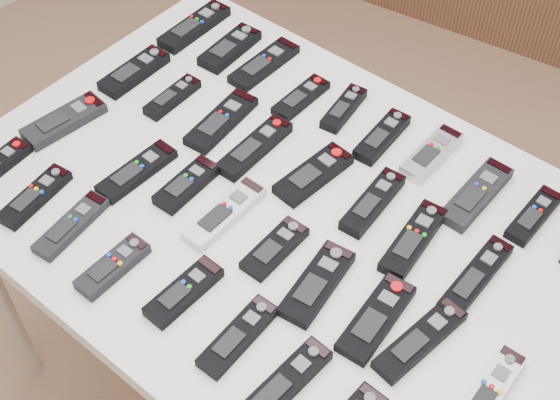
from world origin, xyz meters
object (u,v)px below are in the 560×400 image
Objects in this scene: remote_28 at (35,196)px; remote_29 at (71,225)px; remote_5 at (382,137)px; remote_26 at (487,395)px; remote_33 at (284,385)px; remote_25 at (420,340)px; remote_23 at (317,284)px; remote_4 at (344,108)px; table at (280,225)px; remote_1 at (230,48)px; remote_0 at (194,27)px; remote_7 at (476,194)px; remote_13 at (255,147)px; remote_30 at (113,266)px; remote_8 at (534,216)px; remote_22 at (275,248)px; remote_2 at (264,64)px; remote_16 at (413,240)px; remote_18 at (64,121)px; remote_20 at (187,185)px; remote_6 at (431,154)px; remote_3 at (301,98)px; remote_19 at (137,171)px; remote_12 at (221,121)px; remote_24 at (376,318)px; remote_11 at (172,97)px; remote_15 at (373,202)px; remote_14 at (314,174)px; remote_17 at (475,277)px; remote_31 at (184,292)px.

remote_29 is (0.11, -0.00, -0.00)m from remote_28.
remote_5 reaches higher than remote_26.
remote_25 is at bearing 62.84° from remote_33.
remote_4 is at bearing 113.09° from remote_23.
remote_1 is at bearing 143.64° from table.
remote_0 and remote_5 have the same top height.
remote_7 reaches higher than remote_26.
remote_30 is (-0.00, -0.39, -0.00)m from remote_13.
remote_22 is (-0.33, -0.38, -0.00)m from remote_8.
remote_7 is 1.08× the size of remote_23.
remote_13 is at bearing -52.80° from remote_2.
remote_16 and remote_33 have the same top height.
remote_4 is at bearing 83.23° from remote_30.
remote_8 is 0.98m from remote_18.
remote_16 is 1.27× the size of remote_20.
remote_7 is at bearing -15.70° from remote_6.
remote_16 is (0.25, 0.09, 0.07)m from table.
remote_0 is 1.24× the size of remote_6.
remote_26 is at bearing 7.49° from remote_29.
remote_7 is at bearing 113.47° from remote_25.
remote_20 is at bearing -91.35° from remote_3.
remote_4 reaches higher than remote_19.
table is 0.27m from remote_12.
remote_24 is (0.59, -0.39, 0.00)m from remote_2.
remote_5 is 0.84× the size of remote_12.
remote_28 is (-0.10, -0.17, 0.00)m from remote_19.
remote_22 is at bearing -3.88° from remote_20.
remote_1 is 0.79m from remote_8.
remote_15 reaches higher than remote_11.
remote_24 reaches higher than remote_22.
remote_33 is (0.42, -0.21, -0.00)m from remote_20.
remote_14 is at bearing 125.27° from remote_33.
remote_20 reaches higher than remote_25.
remote_29 is (-0.20, -0.59, -0.00)m from remote_4.
remote_17 is 0.37m from remote_22.
remote_22 is 0.23m from remote_24.
remote_33 is at bearing -43.61° from remote_12.
remote_20 is at bearing -40.55° from remote_11.
remote_26 is at bearing 18.00° from remote_30.
remote_16 reaches higher than remote_11.
remote_1 is 0.58m from remote_28.
remote_2 is 0.47m from remote_15.
remote_0 reaches higher than remote_25.
remote_31 is (0.14, -0.35, -0.00)m from remote_13.
remote_18 is at bearing -154.92° from remote_8.
remote_20 is (0.34, -0.38, 0.00)m from remote_0.
table is at bearing -32.30° from remote_13.
remote_7 is 1.24× the size of remote_31.
remote_19 is at bearing 85.48° from remote_29.
remote_33 is at bearing -32.61° from remote_11.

